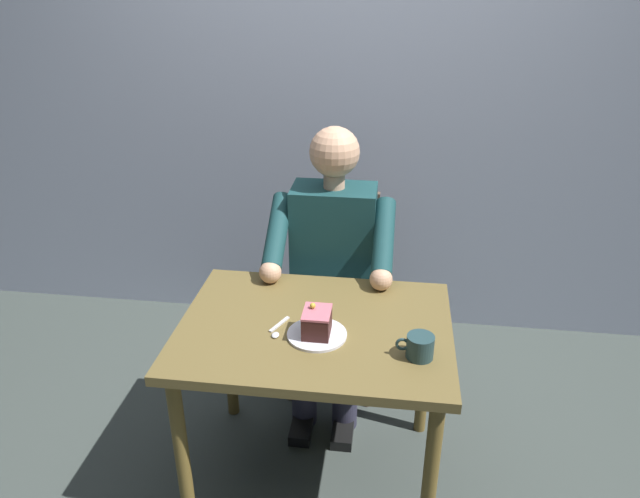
# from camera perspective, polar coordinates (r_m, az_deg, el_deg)

# --- Properties ---
(ground_plane) EXTENTS (14.00, 14.00, 0.00)m
(ground_plane) POSITION_cam_1_polar(r_m,az_deg,el_deg) (2.55, -0.44, -20.70)
(ground_plane) COLOR #3E4643
(cafe_rear_panel) EXTENTS (6.40, 0.12, 3.00)m
(cafe_rear_panel) POSITION_cam_1_polar(r_m,az_deg,el_deg) (3.02, 2.96, 19.15)
(cafe_rear_panel) COLOR #9DA6BC
(cafe_rear_panel) RESTS_ON ground
(dining_table) EXTENTS (0.96, 0.72, 0.70)m
(dining_table) POSITION_cam_1_polar(r_m,az_deg,el_deg) (2.15, -0.49, -9.40)
(dining_table) COLOR brown
(dining_table) RESTS_ON ground
(chair) EXTENTS (0.42, 0.42, 0.91)m
(chair) POSITION_cam_1_polar(r_m,az_deg,el_deg) (2.78, 1.49, -3.09)
(chair) COLOR brown
(chair) RESTS_ON ground
(seated_person) EXTENTS (0.53, 0.58, 1.26)m
(seated_person) POSITION_cam_1_polar(r_m,az_deg,el_deg) (2.55, 1.11, -1.85)
(seated_person) COLOR #184043
(seated_person) RESTS_ON ground
(dessert_plate) EXTENTS (0.21, 0.21, 0.01)m
(dessert_plate) POSITION_cam_1_polar(r_m,az_deg,el_deg) (2.03, -0.30, -8.29)
(dessert_plate) COLOR white
(dessert_plate) RESTS_ON dining_table
(cake_slice) EXTENTS (0.09, 0.12, 0.11)m
(cake_slice) POSITION_cam_1_polar(r_m,az_deg,el_deg) (2.01, -0.31, -7.11)
(cake_slice) COLOR #3E1D1A
(cake_slice) RESTS_ON dessert_plate
(coffee_cup) EXTENTS (0.12, 0.09, 0.08)m
(coffee_cup) POSITION_cam_1_polar(r_m,az_deg,el_deg) (1.94, 9.63, -9.26)
(coffee_cup) COLOR #243F43
(coffee_cup) RESTS_ON dining_table
(dessert_spoon) EXTENTS (0.06, 0.14, 0.01)m
(dessert_spoon) POSITION_cam_1_polar(r_m,az_deg,el_deg) (2.06, -4.17, -7.84)
(dessert_spoon) COLOR silver
(dessert_spoon) RESTS_ON dining_table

